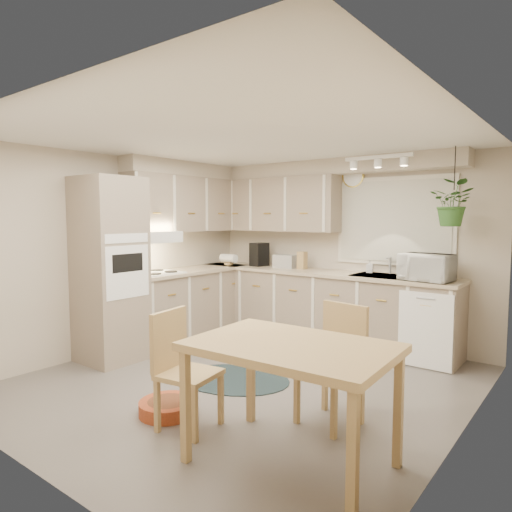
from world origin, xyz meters
The scene contains 35 objects.
floor centered at (0.00, 0.00, 0.00)m, with size 4.20×4.20×0.00m, color #5F5954.
ceiling centered at (0.00, 0.00, 2.40)m, with size 4.20×4.20×0.00m, color white.
wall_back centered at (0.00, 2.10, 1.20)m, with size 4.00×0.04×2.40m, color #C2B5A0.
wall_front centered at (0.00, -2.10, 1.20)m, with size 4.00×0.04×2.40m, color #C2B5A0.
wall_left centered at (-2.00, 0.00, 1.20)m, with size 0.04×4.20×2.40m, color #C2B5A0.
wall_right centered at (2.00, 0.00, 1.20)m, with size 0.04×4.20×2.40m, color #C2B5A0.
base_cab_left centered at (-1.70, 0.88, 0.45)m, with size 0.60×1.85×0.90m, color gray.
base_cab_back centered at (-0.20, 1.80, 0.45)m, with size 3.60×0.60×0.90m, color gray.
counter_left centered at (-1.69, 0.88, 0.92)m, with size 0.64×1.89×0.04m, color #CBB494.
counter_back centered at (-0.20, 1.79, 0.92)m, with size 3.64×0.64×0.04m, color #CBB494.
oven_stack centered at (-1.68, -0.38, 1.05)m, with size 0.65×0.65×2.10m, color gray.
wall_oven_face centered at (-1.35, -0.38, 1.05)m, with size 0.02×0.56×0.58m, color white.
upper_cab_left centered at (-1.82, 1.00, 1.83)m, with size 0.35×2.00×0.75m, color gray.
upper_cab_back centered at (-1.00, 1.93, 1.83)m, with size 2.00×0.35×0.75m, color gray.
soffit_left centered at (-1.85, 1.00, 2.30)m, with size 0.30×2.00×0.20m, color #C2B5A0.
soffit_back centered at (-0.20, 1.95, 2.30)m, with size 3.60×0.30×0.20m, color #C2B5A0.
cooktop centered at (-1.68, 0.30, 0.94)m, with size 0.52×0.58×0.02m, color white.
range_hood centered at (-1.70, 0.30, 1.40)m, with size 0.40×0.60×0.14m, color white.
window_blinds centered at (0.70, 2.07, 1.60)m, with size 1.40×0.02×1.00m, color silver.
window_frame centered at (0.70, 2.08, 1.60)m, with size 1.50×0.02×1.10m, color beige.
sink centered at (0.70, 1.80, 0.90)m, with size 0.70×0.48×0.10m, color #B2B5BA.
dishwasher_front centered at (1.30, 1.49, 0.42)m, with size 0.58×0.01×0.83m, color white.
track_light_bar centered at (0.70, 1.55, 2.33)m, with size 0.80×0.04×0.04m, color white.
wall_clock centered at (0.15, 2.07, 2.18)m, with size 0.30×0.30×0.03m, color gold.
dining_table centered at (1.19, -1.00, 0.41)m, with size 1.31×0.88×0.83m, color tan.
chair_left centered at (0.28, -1.04, 0.46)m, with size 0.43×0.43×0.92m, color tan.
chair_back centered at (1.11, -0.31, 0.47)m, with size 0.44×0.44×0.95m, color tan.
braided_rug centered at (-0.14, -0.02, 0.01)m, with size 1.16×0.87×0.01m, color black.
pet_bed centered at (-0.05, -0.97, 0.06)m, with size 0.48×0.48×0.11m, color #A94321.
microwave centered at (1.23, 1.70, 1.12)m, with size 0.54×0.30×0.37m, color white.
soap_bottle centered at (0.46, 1.95, 0.98)m, with size 0.08×0.17×0.08m, color white.
hanging_plant centered at (1.49, 1.70, 1.74)m, with size 0.45×0.50×0.39m, color #2F5E25.
coffee_maker centered at (-1.18, 1.80, 1.11)m, with size 0.19×0.23×0.34m, color black.
toaster centered at (-0.75, 1.82, 1.03)m, with size 0.30×0.17×0.18m, color #B2B5BA.
knife_block centered at (-0.48, 1.85, 1.06)m, with size 0.11×0.11×0.24m, color tan.
Camera 1 is at (2.79, -3.47, 1.65)m, focal length 32.00 mm.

